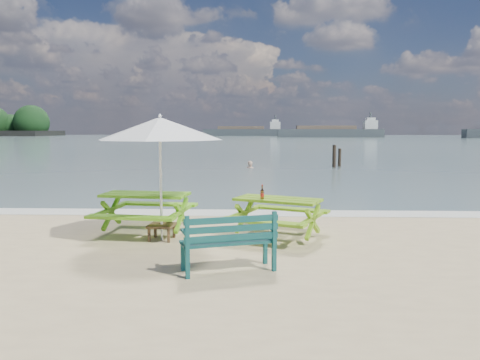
{
  "coord_description": "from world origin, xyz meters",
  "views": [
    {
      "loc": [
        0.82,
        -6.81,
        2.07
      ],
      "look_at": [
        0.44,
        3.0,
        1.0
      ],
      "focal_mm": 35.0,
      "sensor_mm": 36.0,
      "label": 1
    }
  ],
  "objects_px": {
    "park_bench": "(228,253)",
    "patio_umbrella": "(160,129)",
    "beer_bottle": "(262,194)",
    "picnic_table_left": "(146,214)",
    "side_table": "(162,232)",
    "picnic_table_right": "(278,219)",
    "swimmer": "(250,175)"
  },
  "relations": [
    {
      "from": "park_bench",
      "to": "patio_umbrella",
      "type": "height_order",
      "value": "patio_umbrella"
    },
    {
      "from": "beer_bottle",
      "to": "picnic_table_left",
      "type": "bearing_deg",
      "value": 169.95
    },
    {
      "from": "side_table",
      "to": "patio_umbrella",
      "type": "relative_size",
      "value": 0.2
    },
    {
      "from": "beer_bottle",
      "to": "picnic_table_right",
      "type": "bearing_deg",
      "value": 20.01
    },
    {
      "from": "picnic_table_left",
      "to": "swimmer",
      "type": "relative_size",
      "value": 1.3
    },
    {
      "from": "picnic_table_right",
      "to": "side_table",
      "type": "bearing_deg",
      "value": -172.83
    },
    {
      "from": "swimmer",
      "to": "picnic_table_left",
      "type": "bearing_deg",
      "value": -96.38
    },
    {
      "from": "patio_umbrella",
      "to": "swimmer",
      "type": "bearing_deg",
      "value": 85.32
    },
    {
      "from": "park_bench",
      "to": "beer_bottle",
      "type": "xyz_separation_m",
      "value": [
        0.51,
        2.03,
        0.59
      ]
    },
    {
      "from": "park_bench",
      "to": "patio_umbrella",
      "type": "xyz_separation_m",
      "value": [
        -1.37,
        1.87,
        1.82
      ]
    },
    {
      "from": "picnic_table_left",
      "to": "park_bench",
      "type": "xyz_separation_m",
      "value": [
        1.81,
        -2.44,
        -0.12
      ]
    },
    {
      "from": "patio_umbrella",
      "to": "picnic_table_left",
      "type": "bearing_deg",
      "value": 127.17
    },
    {
      "from": "side_table",
      "to": "beer_bottle",
      "type": "distance_m",
      "value": 2.01
    },
    {
      "from": "picnic_table_left",
      "to": "picnic_table_right",
      "type": "height_order",
      "value": "picnic_table_left"
    },
    {
      "from": "park_bench",
      "to": "swimmer",
      "type": "distance_m",
      "value": 18.6
    },
    {
      "from": "patio_umbrella",
      "to": "picnic_table_right",
      "type": "bearing_deg",
      "value": 7.17
    },
    {
      "from": "picnic_table_right",
      "to": "side_table",
      "type": "distance_m",
      "value": 2.21
    },
    {
      "from": "picnic_table_left",
      "to": "beer_bottle",
      "type": "xyz_separation_m",
      "value": [
        2.32,
        -0.41,
        0.46
      ]
    },
    {
      "from": "picnic_table_left",
      "to": "side_table",
      "type": "distance_m",
      "value": 0.76
    },
    {
      "from": "picnic_table_left",
      "to": "picnic_table_right",
      "type": "distance_m",
      "value": 2.63
    },
    {
      "from": "picnic_table_right",
      "to": "picnic_table_left",
      "type": "bearing_deg",
      "value": 173.41
    },
    {
      "from": "beer_bottle",
      "to": "swimmer",
      "type": "xyz_separation_m",
      "value": [
        -0.51,
        16.55,
        -1.27
      ]
    },
    {
      "from": "picnic_table_right",
      "to": "side_table",
      "type": "xyz_separation_m",
      "value": [
        -2.18,
        -0.27,
        -0.21
      ]
    },
    {
      "from": "park_bench",
      "to": "beer_bottle",
      "type": "bearing_deg",
      "value": 75.95
    },
    {
      "from": "swimmer",
      "to": "picnic_table_right",
      "type": "bearing_deg",
      "value": -87.18
    },
    {
      "from": "picnic_table_right",
      "to": "patio_umbrella",
      "type": "xyz_separation_m",
      "value": [
        -2.18,
        -0.27,
        1.71
      ]
    },
    {
      "from": "swimmer",
      "to": "beer_bottle",
      "type": "bearing_deg",
      "value": -88.22
    },
    {
      "from": "park_bench",
      "to": "swimmer",
      "type": "height_order",
      "value": "park_bench"
    },
    {
      "from": "side_table",
      "to": "patio_umbrella",
      "type": "distance_m",
      "value": 1.92
    },
    {
      "from": "park_bench",
      "to": "beer_bottle",
      "type": "distance_m",
      "value": 2.18
    },
    {
      "from": "beer_bottle",
      "to": "patio_umbrella",
      "type": "bearing_deg",
      "value": -174.97
    },
    {
      "from": "patio_umbrella",
      "to": "swimmer",
      "type": "relative_size",
      "value": 1.58
    }
  ]
}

